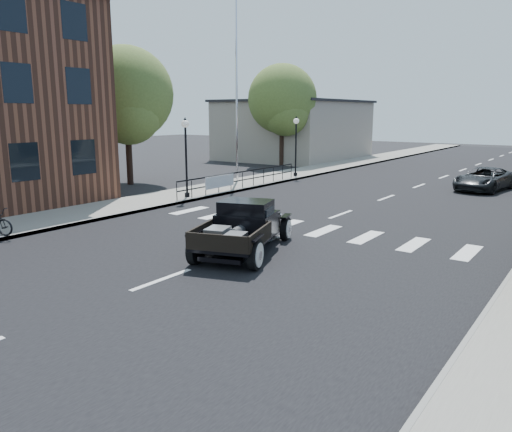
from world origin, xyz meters
The scene contains 14 objects.
ground centered at (0.00, 0.00, 0.00)m, with size 120.00×120.00×0.00m, color black.
road centered at (0.00, 15.00, 0.01)m, with size 14.00×80.00×0.02m, color black.
road_markings centered at (0.00, 10.00, 0.00)m, with size 12.00×60.00×0.06m, color silver, non-canonical shape.
sidewalk_left centered at (-8.50, 15.00, 0.07)m, with size 3.00×80.00×0.15m, color gray.
low_building_left centered at (-15.00, 28.00, 2.50)m, with size 10.00×12.00×5.00m, color #A09586.
railing centered at (-7.30, 10.00, 0.65)m, with size 0.08×10.00×1.00m, color black, non-canonical shape.
banner centered at (-7.22, 8.00, 0.45)m, with size 0.04×2.20×0.60m, color silver, non-canonical shape.
lamp_post_b centered at (-7.60, 6.00, 2.02)m, with size 0.36×0.36×3.74m, color black, non-canonical shape.
lamp_post_c centered at (-7.60, 16.00, 2.02)m, with size 0.36×0.36×3.74m, color black, non-canonical shape.
flagpole centered at (-9.20, 12.00, 6.04)m, with size 0.12×0.12×11.78m, color silver.
big_tree_near centered at (-14.00, 8.00, 3.91)m, with size 5.32×5.32×7.81m, color #4A5F28, non-canonical shape.
big_tree_far centered at (-12.50, 22.00, 3.90)m, with size 5.32×5.32×7.81m, color #4A5F28, non-canonical shape.
hotrod_pickup centered at (0.11, 0.25, 0.79)m, with size 2.12×4.54×1.57m, color black, non-canonical shape.
second_car centered at (3.32, 17.41, 0.61)m, with size 2.02×4.38×1.22m, color black.
Camera 1 is at (8.78, -11.26, 4.09)m, focal length 35.00 mm.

